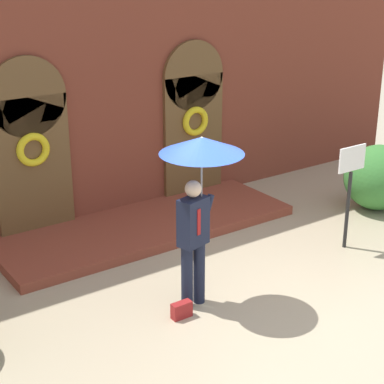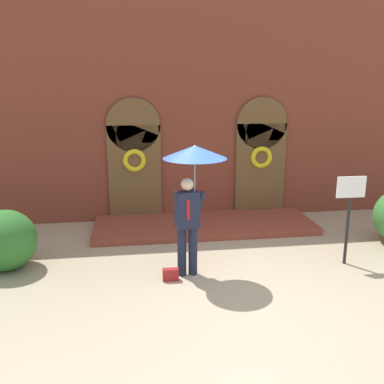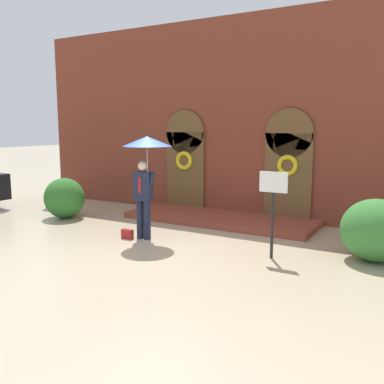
% 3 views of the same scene
% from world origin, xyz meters
% --- Properties ---
extents(ground_plane, '(80.00, 80.00, 0.00)m').
position_xyz_m(ground_plane, '(0.00, 0.00, 0.00)').
color(ground_plane, tan).
extents(building_facade, '(14.00, 2.30, 5.60)m').
position_xyz_m(building_facade, '(-0.00, 4.15, 2.68)').
color(building_facade, brown).
rests_on(building_facade, ground).
extents(person_with_umbrella, '(1.10, 1.10, 2.36)m').
position_xyz_m(person_with_umbrella, '(-0.63, 0.58, 1.91)').
color(person_with_umbrella, '#191E33').
rests_on(person_with_umbrella, ground).
extents(handbag, '(0.28, 0.12, 0.22)m').
position_xyz_m(handbag, '(-1.06, 0.38, 0.11)').
color(handbag, maroon).
rests_on(handbag, ground).
extents(sign_post, '(0.56, 0.06, 1.72)m').
position_xyz_m(sign_post, '(2.34, 0.64, 1.16)').
color(sign_post, black).
rests_on(sign_post, ground).
extents(shrub_left, '(1.13, 1.12, 1.14)m').
position_xyz_m(shrub_left, '(-4.03, 1.30, 0.57)').
color(shrub_left, '#2D6B28').
rests_on(shrub_left, ground).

